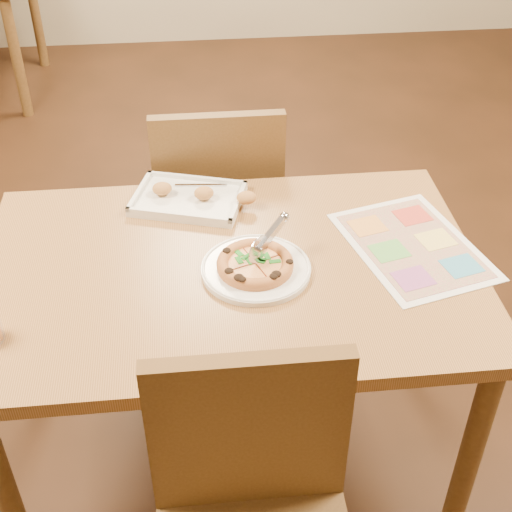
{
  "coord_description": "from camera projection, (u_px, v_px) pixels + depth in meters",
  "views": [
    {
      "loc": [
        -0.08,
        -1.45,
        1.88
      ],
      "look_at": [
        0.06,
        -0.03,
        0.77
      ],
      "focal_mm": 50.0,
      "sensor_mm": 36.0,
      "label": 1
    }
  ],
  "objects": [
    {
      "name": "menu",
      "position": [
        413.0,
        246.0,
        1.92
      ],
      "size": [
        0.41,
        0.5,
        0.0
      ],
      "primitive_type": "cube",
      "rotation": [
        0.0,
        0.0,
        0.26
      ],
      "color": "silver",
      "rests_on": "dining_table"
    },
    {
      "name": "chair_far",
      "position": [
        218.0,
        192.0,
        2.42
      ],
      "size": [
        0.42,
        0.42,
        0.47
      ],
      "rotation": [
        0.0,
        0.0,
        3.14
      ],
      "color": "brown",
      "rests_on": "ground"
    },
    {
      "name": "plate",
      "position": [
        256.0,
        269.0,
        1.83
      ],
      "size": [
        0.36,
        0.36,
        0.02
      ],
      "primitive_type": "cylinder",
      "rotation": [
        0.0,
        0.0,
        -0.35
      ],
      "color": "white",
      "rests_on": "dining_table"
    },
    {
      "name": "appetizer_tray",
      "position": [
        191.0,
        199.0,
        2.08
      ],
      "size": [
        0.38,
        0.29,
        0.06
      ],
      "rotation": [
        0.0,
        0.0,
        -0.3
      ],
      "color": "white",
      "rests_on": "dining_table"
    },
    {
      "name": "dining_table",
      "position": [
        231.0,
        291.0,
        1.91
      ],
      "size": [
        1.3,
        0.85,
        0.72
      ],
      "color": "#986A3D",
      "rests_on": "ground"
    },
    {
      "name": "pizza",
      "position": [
        255.0,
        264.0,
        1.82
      ],
      "size": [
        0.2,
        0.2,
        0.03
      ],
      "rotation": [
        0.0,
        0.0,
        0.36
      ],
      "color": "#BD7640",
      "rests_on": "plate"
    },
    {
      "name": "pizza_cutter",
      "position": [
        267.0,
        238.0,
        1.81
      ],
      "size": [
        0.11,
        0.12,
        0.09
      ],
      "rotation": [
        0.0,
        0.0,
        0.81
      ],
      "color": "silver",
      "rests_on": "pizza"
    },
    {
      "name": "room",
      "position": [
        224.0,
        28.0,
        1.47
      ],
      "size": [
        7.0,
        7.0,
        7.0
      ],
      "color": "black",
      "rests_on": "ground"
    },
    {
      "name": "chair_near",
      "position": [
        254.0,
        504.0,
        1.48
      ],
      "size": [
        0.42,
        0.42,
        0.47
      ],
      "color": "brown",
      "rests_on": "ground"
    }
  ]
}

